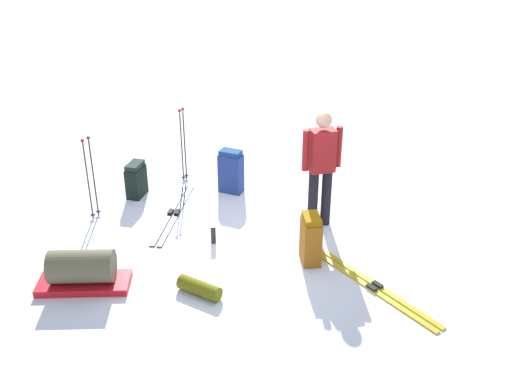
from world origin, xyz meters
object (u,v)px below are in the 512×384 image
at_px(ski_pair_near, 374,287).
at_px(backpack_small_spare, 136,180).
at_px(backpack_bright, 311,239).
at_px(ski_poles_planted_near, 90,174).
at_px(ski_poles_planted_far, 183,141).
at_px(skier_standing, 321,164).
at_px(gear_sled, 82,271).
at_px(thermos_bottle, 213,234).
at_px(backpack_large_dark, 231,172).
at_px(sleeping_mat_rolled, 199,288).
at_px(ski_pair_far, 174,213).

relative_size(ski_pair_near, backpack_small_spare, 3.57).
xyz_separation_m(backpack_bright, ski_poles_planted_near, (1.29, -3.01, 0.37)).
bearing_deg(ski_poles_planted_far, skier_standing, 98.43).
bearing_deg(gear_sled, thermos_bottle, 168.25).
relative_size(backpack_bright, ski_poles_planted_near, 0.54).
distance_m(backpack_large_dark, ski_poles_planted_near, 2.17).
relative_size(backpack_large_dark, ski_poles_planted_near, 0.56).
bearing_deg(backpack_large_dark, gear_sled, 11.00).
relative_size(ski_pair_near, backpack_bright, 2.97).
height_order(ski_pair_near, ski_poles_planted_near, ski_poles_planted_near).
bearing_deg(backpack_small_spare, skier_standing, 115.78).
bearing_deg(backpack_bright, backpack_large_dark, -107.36).
xyz_separation_m(skier_standing, ski_pair_near, (0.74, 1.46, -0.94)).
height_order(backpack_large_dark, backpack_small_spare, backpack_large_dark).
bearing_deg(skier_standing, backpack_bright, 32.40).
bearing_deg(skier_standing, ski_poles_planted_near, -49.75).
xyz_separation_m(skier_standing, ski_poles_planted_far, (0.38, -2.53, -0.26)).
distance_m(ski_pair_near, ski_poles_planted_far, 4.07).
xyz_separation_m(ski_pair_near, gear_sled, (2.42, -2.54, 0.21)).
bearing_deg(sleeping_mat_rolled, gear_sled, -52.11).
bearing_deg(ski_pair_far, ski_pair_near, 99.09).
distance_m(ski_pair_far, ski_poles_planted_near, 1.33).
xyz_separation_m(ski_poles_planted_near, sleeping_mat_rolled, (0.18, 2.53, -0.61)).
bearing_deg(skier_standing, sleeping_mat_rolled, 0.99).
xyz_separation_m(backpack_bright, gear_sled, (2.34, -1.60, -0.10)).
bearing_deg(ski_poles_planted_near, backpack_bright, 113.14).
height_order(backpack_large_dark, gear_sled, backpack_large_dark).
distance_m(backpack_small_spare, gear_sled, 2.44).
xyz_separation_m(ski_poles_planted_near, thermos_bottle, (-0.72, 1.78, -0.57)).
bearing_deg(ski_pair_far, ski_poles_planted_near, -41.30).
height_order(backpack_small_spare, thermos_bottle, backpack_small_spare).
xyz_separation_m(skier_standing, ski_poles_planted_near, (2.11, -2.49, -0.26)).
distance_m(skier_standing, gear_sled, 3.42).
bearing_deg(ski_poles_planted_far, backpack_small_spare, -6.05).
relative_size(ski_poles_planted_near, thermos_bottle, 4.81).
bearing_deg(ski_poles_planted_near, backpack_large_dark, 157.29).
bearing_deg(backpack_bright, skier_standing, -147.60).
xyz_separation_m(backpack_large_dark, ski_poles_planted_far, (0.24, -0.86, 0.35)).
relative_size(backpack_bright, thermos_bottle, 2.57).
relative_size(backpack_bright, gear_sled, 0.61).
xyz_separation_m(backpack_large_dark, thermos_bottle, (1.25, 0.96, -0.22)).
xyz_separation_m(ski_pair_near, ski_poles_planted_far, (-0.36, -3.99, 0.68)).
xyz_separation_m(ski_pair_near, thermos_bottle, (0.65, -2.17, 0.12)).
bearing_deg(backpack_large_dark, ski_pair_far, -3.67).
bearing_deg(skier_standing, ski_pair_near, 63.19).
distance_m(backpack_small_spare, thermos_bottle, 1.92).
distance_m(ski_poles_planted_far, gear_sled, 3.17).
bearing_deg(backpack_small_spare, ski_pair_far, 91.04).
bearing_deg(ski_pair_near, skier_standing, -116.81).
height_order(ski_pair_near, backpack_large_dark, backpack_large_dark).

